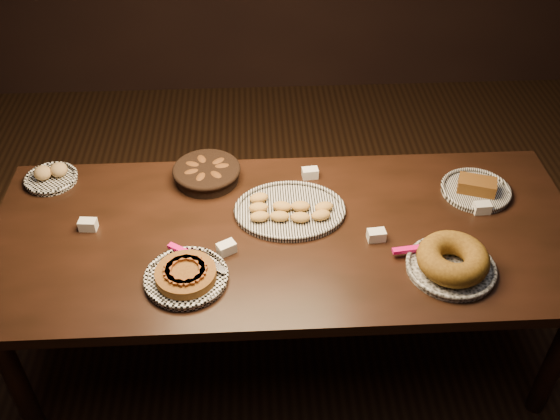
{
  "coord_description": "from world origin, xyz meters",
  "views": [
    {
      "loc": [
        -0.12,
        -1.85,
        2.45
      ],
      "look_at": [
        -0.02,
        0.05,
        0.82
      ],
      "focal_mm": 40.0,
      "sensor_mm": 36.0,
      "label": 1
    }
  ],
  "objects_px": {
    "apple_tart_plate": "(186,276)",
    "bundt_cake_plate": "(452,261)",
    "buffet_table": "(286,244)",
    "madeleine_platter": "(289,210)"
  },
  "relations": [
    {
      "from": "buffet_table",
      "to": "madeleine_platter",
      "type": "height_order",
      "value": "madeleine_platter"
    },
    {
      "from": "buffet_table",
      "to": "apple_tart_plate",
      "type": "relative_size",
      "value": 7.33
    },
    {
      "from": "apple_tart_plate",
      "to": "bundt_cake_plate",
      "type": "relative_size",
      "value": 0.87
    },
    {
      "from": "apple_tart_plate",
      "to": "buffet_table",
      "type": "bearing_deg",
      "value": 24.7
    },
    {
      "from": "bundt_cake_plate",
      "to": "buffet_table",
      "type": "bearing_deg",
      "value": 141.66
    },
    {
      "from": "apple_tart_plate",
      "to": "madeleine_platter",
      "type": "distance_m",
      "value": 0.54
    },
    {
      "from": "apple_tart_plate",
      "to": "bundt_cake_plate",
      "type": "xyz_separation_m",
      "value": [
        0.99,
        0.0,
        0.02
      ]
    },
    {
      "from": "buffet_table",
      "to": "bundt_cake_plate",
      "type": "distance_m",
      "value": 0.66
    },
    {
      "from": "apple_tart_plate",
      "to": "bundt_cake_plate",
      "type": "bearing_deg",
      "value": -7.98
    },
    {
      "from": "bundt_cake_plate",
      "to": "apple_tart_plate",
      "type": "bearing_deg",
      "value": 163.94
    }
  ]
}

